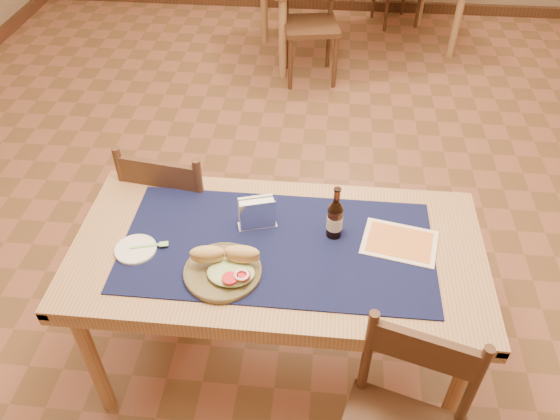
# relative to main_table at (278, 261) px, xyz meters

# --- Properties ---
(room) EXTENTS (6.04, 7.04, 2.84)m
(room) POSITION_rel_main_table_xyz_m (0.00, 0.80, 0.73)
(room) COLOR #90553F
(room) RESTS_ON ground
(main_table) EXTENTS (1.60, 0.80, 0.75)m
(main_table) POSITION_rel_main_table_xyz_m (0.00, 0.00, 0.00)
(main_table) COLOR #B07E53
(main_table) RESTS_ON ground
(placemat) EXTENTS (1.20, 0.60, 0.01)m
(placemat) POSITION_rel_main_table_xyz_m (0.00, 0.00, 0.09)
(placemat) COLOR #10143D
(placemat) RESTS_ON main_table
(baseboard) EXTENTS (6.00, 7.00, 0.10)m
(baseboard) POSITION_rel_main_table_xyz_m (0.00, 0.80, -0.62)
(baseboard) COLOR #472719
(baseboard) RESTS_ON ground
(chair_main_far) EXTENTS (0.48, 0.48, 0.92)m
(chair_main_far) POSITION_rel_main_table_xyz_m (-0.53, 0.47, -0.19)
(chair_main_far) COLOR #472719
(chair_main_far) RESTS_ON ground
(chair_back_near) EXTENTS (0.49, 0.49, 0.91)m
(chair_back_near) POSITION_rel_main_table_xyz_m (-0.02, 2.80, -0.19)
(chair_back_near) COLOR #472719
(chair_back_near) RESTS_ON ground
(sandwich_plate) EXTENTS (0.29, 0.29, 0.11)m
(sandwich_plate) POSITION_rel_main_table_xyz_m (-0.18, -0.16, 0.12)
(sandwich_plate) COLOR brown
(sandwich_plate) RESTS_ON placemat
(side_plate) EXTENTS (0.16, 0.16, 0.01)m
(side_plate) POSITION_rel_main_table_xyz_m (-0.54, -0.08, 0.10)
(side_plate) COLOR white
(side_plate) RESTS_ON placemat
(fork) EXTENTS (0.15, 0.05, 0.00)m
(fork) POSITION_rel_main_table_xyz_m (-0.48, -0.06, 0.10)
(fork) COLOR #93D876
(fork) RESTS_ON side_plate
(beer_bottle) EXTENTS (0.06, 0.06, 0.24)m
(beer_bottle) POSITION_rel_main_table_xyz_m (0.21, 0.08, 0.18)
(beer_bottle) COLOR #48200C
(beer_bottle) RESTS_ON placemat
(napkin_holder) EXTENTS (0.16, 0.10, 0.14)m
(napkin_holder) POSITION_rel_main_table_xyz_m (-0.09, 0.10, 0.15)
(napkin_holder) COLOR silver
(napkin_holder) RESTS_ON placemat
(menu_card) EXTENTS (0.32, 0.26, 0.01)m
(menu_card) POSITION_rel_main_table_xyz_m (0.47, 0.06, 0.09)
(menu_card) COLOR #F8E0BC
(menu_card) RESTS_ON placemat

